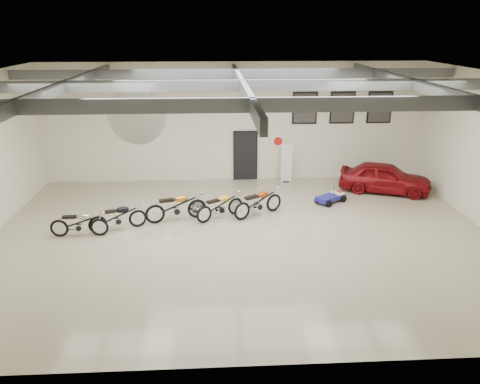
{
  "coord_description": "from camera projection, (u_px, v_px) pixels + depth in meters",
  "views": [
    {
      "loc": [
        -0.83,
        -13.53,
        6.35
      ],
      "look_at": [
        0.0,
        1.2,
        1.1
      ],
      "focal_mm": 35.0,
      "sensor_mm": 36.0,
      "label": 1
    }
  ],
  "objects": [
    {
      "name": "motorcycle_yellow",
      "position": [
        220.0,
        205.0,
        16.19
      ],
      "size": [
        1.88,
        1.53,
        0.98
      ],
      "primitive_type": null,
      "rotation": [
        0.0,
        0.0,
        0.59
      ],
      "color": "silver",
      "rests_on": "floor"
    },
    {
      "name": "motorcycle_gold",
      "position": [
        176.0,
        206.0,
        15.99
      ],
      "size": [
        2.19,
        1.24,
        1.09
      ],
      "primitive_type": null,
      "rotation": [
        0.0,
        0.0,
        0.3
      ],
      "color": "silver",
      "rests_on": "floor"
    },
    {
      "name": "motorcycle_red",
      "position": [
        258.0,
        202.0,
        16.43
      ],
      "size": [
        2.04,
        1.61,
        1.05
      ],
      "primitive_type": null,
      "rotation": [
        0.0,
        0.0,
        0.57
      ],
      "color": "silver",
      "rests_on": "floor"
    },
    {
      "name": "ceiling",
      "position": [
        242.0,
        76.0,
        13.22
      ],
      "size": [
        16.0,
        12.0,
        0.01
      ],
      "primitive_type": "cube",
      "color": "gray",
      "rests_on": "back_wall"
    },
    {
      "name": "back_wall",
      "position": [
        234.0,
        123.0,
        19.71
      ],
      "size": [
        16.0,
        0.02,
        5.0
      ],
      "primitive_type": "cube",
      "color": "beige",
      "rests_on": "floor"
    },
    {
      "name": "oil_sign",
      "position": [
        278.0,
        141.0,
        20.03
      ],
      "size": [
        0.72,
        0.1,
        0.72
      ],
      "primitive_type": null,
      "color": "white",
      "rests_on": "back_wall"
    },
    {
      "name": "logo_plaque",
      "position": [
        137.0,
        117.0,
        19.35
      ],
      "size": [
        2.3,
        0.06,
        1.16
      ],
      "primitive_type": null,
      "color": "silver",
      "rests_on": "back_wall"
    },
    {
      "name": "door",
      "position": [
        245.0,
        156.0,
        20.17
      ],
      "size": [
        0.92,
        0.08,
        2.1
      ],
      "primitive_type": "cube",
      "color": "black",
      "rests_on": "back_wall"
    },
    {
      "name": "motorcycle_black",
      "position": [
        118.0,
        216.0,
        15.27
      ],
      "size": [
        1.94,
        1.19,
        0.96
      ],
      "primitive_type": null,
      "rotation": [
        0.0,
        0.0,
        0.36
      ],
      "color": "silver",
      "rests_on": "floor"
    },
    {
      "name": "ceiling_beams",
      "position": [
        242.0,
        85.0,
        13.31
      ],
      "size": [
        15.8,
        11.8,
        0.32
      ],
      "primitive_type": null,
      "color": "#575A5E",
      "rests_on": "ceiling"
    },
    {
      "name": "floor",
      "position": [
        242.0,
        237.0,
        14.9
      ],
      "size": [
        16.0,
        12.0,
        0.01
      ],
      "primitive_type": "cube",
      "color": "tan",
      "rests_on": "ground"
    },
    {
      "name": "poster_right",
      "position": [
        380.0,
        107.0,
        19.8
      ],
      "size": [
        1.05,
        0.08,
        1.35
      ],
      "primitive_type": null,
      "color": "black",
      "rests_on": "back_wall"
    },
    {
      "name": "go_kart",
      "position": [
        333.0,
        195.0,
        17.81
      ],
      "size": [
        1.6,
        1.42,
        0.54
      ],
      "primitive_type": null,
      "rotation": [
        0.0,
        0.0,
        0.63
      ],
      "color": "navy",
      "rests_on": "floor"
    },
    {
      "name": "vintage_car",
      "position": [
        385.0,
        177.0,
        18.78
      ],
      "size": [
        2.61,
        3.84,
        1.21
      ],
      "primitive_type": "imported",
      "rotation": [
        0.0,
        0.0,
        1.21
      ],
      "color": "maroon",
      "rests_on": "floor"
    },
    {
      "name": "poster_mid",
      "position": [
        342.0,
        108.0,
        19.71
      ],
      "size": [
        1.05,
        0.08,
        1.35
      ],
      "primitive_type": null,
      "color": "black",
      "rests_on": "back_wall"
    },
    {
      "name": "banner_stand",
      "position": [
        286.0,
        162.0,
        19.9
      ],
      "size": [
        0.47,
        0.2,
        1.73
      ],
      "primitive_type": null,
      "rotation": [
        0.0,
        0.0,
        0.02
      ],
      "color": "white",
      "rests_on": "floor"
    },
    {
      "name": "motorcycle_silver",
      "position": [
        79.0,
        223.0,
        14.81
      ],
      "size": [
        1.8,
        0.57,
        0.93
      ],
      "primitive_type": null,
      "rotation": [
        0.0,
        0.0,
        0.01
      ],
      "color": "silver",
      "rests_on": "floor"
    },
    {
      "name": "poster_left",
      "position": [
        305.0,
        108.0,
        19.63
      ],
      "size": [
        1.05,
        0.08,
        1.35
      ],
      "primitive_type": null,
      "color": "black",
      "rests_on": "back_wall"
    }
  ]
}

